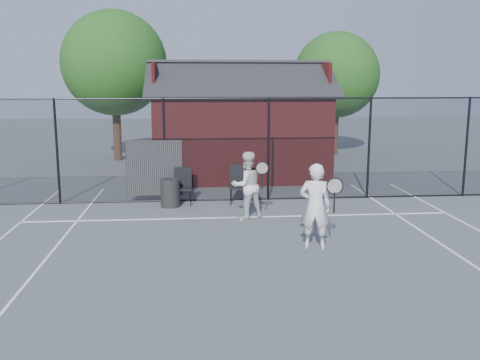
{
  "coord_description": "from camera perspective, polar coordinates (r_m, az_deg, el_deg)",
  "views": [
    {
      "loc": [
        -1.17,
        -10.29,
        3.48
      ],
      "look_at": [
        -0.06,
        2.37,
        1.1
      ],
      "focal_mm": 40.0,
      "sensor_mm": 36.0,
      "label": 1
    }
  ],
  "objects": [
    {
      "name": "player_front",
      "position": [
        11.19,
        8.04,
        -2.79
      ],
      "size": [
        0.86,
        0.68,
        1.81
      ],
      "color": "silver",
      "rests_on": "ground"
    },
    {
      "name": "chair_right",
      "position": [
        15.23,
        -0.17,
        -0.55
      ],
      "size": [
        0.57,
        0.59,
        1.07
      ],
      "primitive_type": "cube",
      "rotation": [
        0.0,
        0.0,
        -0.11
      ],
      "color": "black",
      "rests_on": "ground"
    },
    {
      "name": "tree_right",
      "position": [
        25.68,
        10.24,
        10.94
      ],
      "size": [
        3.97,
        3.97,
        5.7
      ],
      "color": "#322114",
      "rests_on": "ground"
    },
    {
      "name": "clubhouse",
      "position": [
        19.46,
        -0.06,
        5.07
      ],
      "size": [
        6.5,
        4.36,
        4.19
      ],
      "color": "maroon",
      "rests_on": "ground"
    },
    {
      "name": "ground",
      "position": [
        10.93,
        1.43,
        -7.97
      ],
      "size": [
        80.0,
        80.0,
        0.0
      ],
      "primitive_type": "plane",
      "color": "#4A4E54",
      "rests_on": "ground"
    },
    {
      "name": "fence",
      "position": [
        15.45,
        -1.75,
        3.03
      ],
      "size": [
        22.04,
        3.0,
        3.0
      ],
      "color": "black",
      "rests_on": "ground"
    },
    {
      "name": "tree_left",
      "position": [
        24.04,
        -13.26,
        12.01
      ],
      "size": [
        4.48,
        4.48,
        6.44
      ],
      "color": "#322114",
      "rests_on": "ground"
    },
    {
      "name": "court_lines",
      "position": [
        9.69,
        2.31,
        -10.41
      ],
      "size": [
        11.02,
        18.0,
        0.01
      ],
      "color": "white",
      "rests_on": "ground"
    },
    {
      "name": "chair_left",
      "position": [
        15.19,
        -6.09,
        -0.74
      ],
      "size": [
        0.49,
        0.51,
        1.02
      ],
      "primitive_type": "cube",
      "rotation": [
        0.0,
        0.0,
        -0.0
      ],
      "color": "black",
      "rests_on": "ground"
    },
    {
      "name": "player_back",
      "position": [
        13.55,
        0.74,
        -0.55
      ],
      "size": [
        1.01,
        0.89,
        1.71
      ],
      "color": "silver",
      "rests_on": "ground"
    },
    {
      "name": "waste_bin",
      "position": [
        15.01,
        -7.45,
        -1.37
      ],
      "size": [
        0.62,
        0.62,
        0.78
      ],
      "primitive_type": "cylinder",
      "rotation": [
        0.0,
        0.0,
        0.17
      ],
      "color": "#242424",
      "rests_on": "ground"
    }
  ]
}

